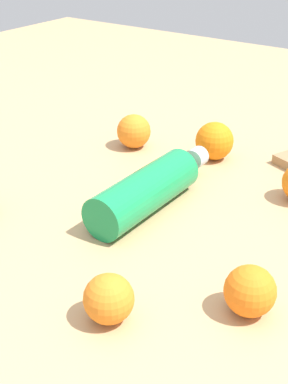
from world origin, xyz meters
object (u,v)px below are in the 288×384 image
orange_5 (250,291)px  orange_1 (109,299)px  orange_2 (214,141)px  water_bottle (152,187)px  orange_3 (134,131)px

orange_5 → orange_1: bearing=-50.2°
orange_1 → orange_5: (-0.11, 0.13, 0.00)m
orange_2 → water_bottle: bearing=2.1°
orange_1 → orange_5: size_ratio=0.96×
orange_1 → orange_2: 0.49m
water_bottle → orange_2: (-0.22, -0.01, 0.00)m
water_bottle → orange_1: (0.25, 0.11, -0.00)m
orange_2 → orange_3: (0.04, -0.16, -0.00)m
water_bottle → orange_1: bearing=-155.5°
orange_2 → orange_3: orange_2 is taller
orange_2 → orange_5: (0.37, 0.25, -0.00)m
orange_3 → orange_5: bearing=51.6°
orange_3 → orange_1: bearing=33.0°
orange_1 → orange_2: orange_2 is taller
water_bottle → orange_5: bearing=-121.0°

